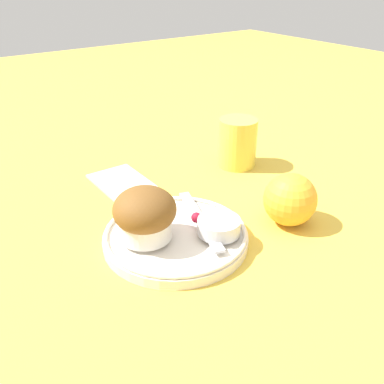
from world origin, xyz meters
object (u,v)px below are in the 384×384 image
Objects in this scene: orange_fruit at (290,200)px; muffin at (145,214)px; juice_glass at (238,143)px; butter_knife at (200,219)px.

muffin is at bearing -107.85° from orange_fruit.
muffin is 0.31m from juice_glass.
butter_knife is 1.74× the size of juice_glass.
orange_fruit reaches higher than butter_knife.
muffin reaches higher than orange_fruit.
muffin is at bearing -64.16° from juice_glass.
muffin is at bearing -78.91° from butter_knife.
orange_fruit is at bearing 83.69° from butter_knife.
juice_glass reaches higher than butter_knife.
muffin is 0.09m from butter_knife.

